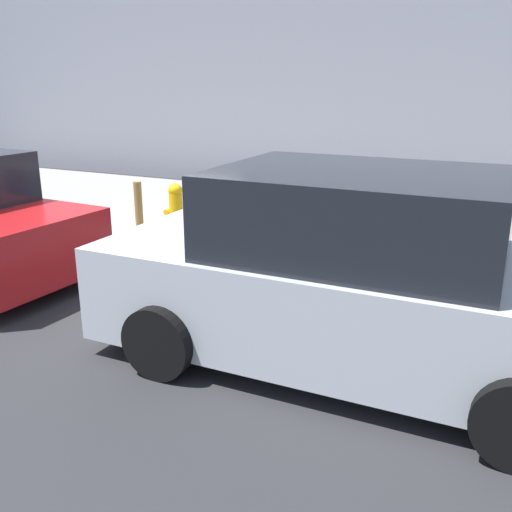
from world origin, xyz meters
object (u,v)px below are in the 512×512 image
Objects in this scene: suitcase_red_1 at (375,235)px; suitcase_olive_5 at (233,220)px; bollard_post at (139,208)px; parked_car_silver_0 at (356,277)px; suitcase_maroon_0 at (412,249)px; suitcase_silver_2 at (336,237)px; suitcase_navy_3 at (298,226)px; fire_hydrant at (176,209)px; suitcase_teal_4 at (269,222)px.

suitcase_olive_5 is at bearing -1.13° from suitcase_red_1.
suitcase_red_1 and bollard_post have the same top height.
parked_car_silver_0 is at bearing 100.33° from suitcase_red_1.
suitcase_red_1 is 2.53m from parked_car_silver_0.
suitcase_maroon_0 is 2.57m from suitcase_olive_5.
suitcase_red_1 reaches higher than suitcase_silver_2.
suitcase_navy_3 reaches higher than suitcase_maroon_0.
fire_hydrant is at bearing 0.47° from suitcase_silver_2.
suitcase_maroon_0 is at bearing 177.25° from suitcase_teal_4.
suitcase_silver_2 is 0.77× the size of suitcase_navy_3.
suitcase_navy_3 is (1.53, -0.01, 0.11)m from suitcase_maroon_0.
fire_hydrant is (1.51, 0.04, 0.05)m from suitcase_teal_4.
suitcase_red_1 is 1.53m from suitcase_teal_4.
suitcase_red_1 reaches higher than fire_hydrant.
suitcase_navy_3 is at bearing 169.83° from suitcase_teal_4.
bollard_post is (3.09, 0.17, 0.13)m from suitcase_silver_2.
suitcase_olive_5 is at bearing -178.64° from fire_hydrant.
suitcase_olive_5 is 1.15× the size of fire_hydrant.
parked_car_silver_0 is (-0.45, 2.47, 0.28)m from suitcase_red_1.
fire_hydrant is (2.51, 0.02, 0.15)m from suitcase_silver_2.
suitcase_red_1 is (0.48, -0.04, 0.12)m from suitcase_maroon_0.
parked_car_silver_0 is (-1.50, 2.44, 0.28)m from suitcase_navy_3.
suitcase_navy_3 is 1.22× the size of fire_hydrant.
suitcase_red_1 is 1.02× the size of fire_hydrant.
suitcase_navy_3 reaches higher than fire_hydrant.
suitcase_navy_3 is at bearing -58.47° from parked_car_silver_0.
suitcase_olive_5 reaches higher than suitcase_silver_2.
suitcase_teal_4 is 0.56m from suitcase_olive_5.
suitcase_maroon_0 reaches higher than fire_hydrant.
fire_hydrant is 4.29m from parked_car_silver_0.
suitcase_olive_5 is at bearing -173.56° from bollard_post.
suitcase_silver_2 is 3.10m from bollard_post.
suitcase_navy_3 is at bearing -0.39° from suitcase_maroon_0.
bollard_post is at bearing 14.60° from fire_hydrant.
suitcase_navy_3 is at bearing 1.71° from suitcase_red_1.
suitcase_silver_2 is at bearing -4.25° from suitcase_red_1.
suitcase_navy_3 is 1.06× the size of suitcase_olive_5.
suitcase_maroon_0 is 0.82× the size of suitcase_teal_4.
fire_hydrant is (3.04, -0.02, 0.04)m from suitcase_red_1.
suitcase_silver_2 is at bearing 179.10° from suitcase_teal_4.
fire_hydrant is (0.96, 0.02, 0.08)m from suitcase_olive_5.
suitcase_teal_4 reaches higher than suitcase_silver_2.
suitcase_teal_4 is 1.23× the size of fire_hydrant.
suitcase_navy_3 is 0.49m from suitcase_teal_4.
parked_car_silver_0 is (-1.98, 2.53, 0.29)m from suitcase_teal_4.
suitcase_olive_5 is 1.54m from bollard_post.
fire_hydrant is at bearing 1.36° from suitcase_olive_5.
suitcase_navy_3 is 2.57m from bollard_post.
bollard_post reaches higher than fire_hydrant.
suitcase_red_1 is 0.83× the size of suitcase_teal_4.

